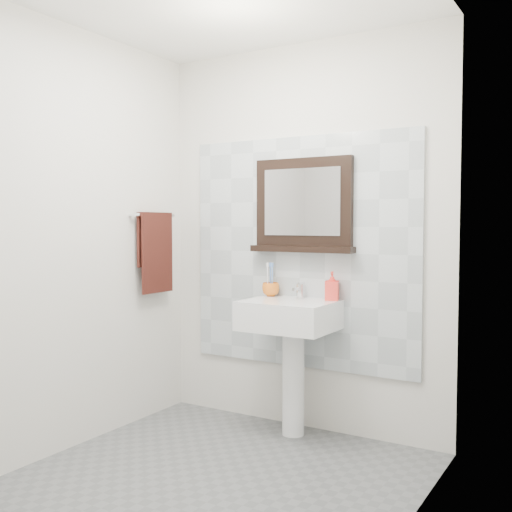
{
  "coord_description": "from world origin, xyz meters",
  "views": [
    {
      "loc": [
        1.76,
        -2.4,
        1.33
      ],
      "look_at": [
        -0.02,
        0.55,
        1.15
      ],
      "focal_mm": 42.0,
      "sensor_mm": 36.0,
      "label": 1
    }
  ],
  "objects_px": {
    "toothbrush_cup": "(271,289)",
    "soap_dispenser": "(332,286)",
    "pedestal_sink": "(290,330)",
    "framed_mirror": "(303,207)",
    "hand_towel": "(155,246)"
  },
  "relations": [
    {
      "from": "toothbrush_cup",
      "to": "framed_mirror",
      "type": "distance_m",
      "value": 0.58
    },
    {
      "from": "framed_mirror",
      "to": "toothbrush_cup",
      "type": "bearing_deg",
      "value": -166.69
    },
    {
      "from": "toothbrush_cup",
      "to": "hand_towel",
      "type": "height_order",
      "value": "hand_towel"
    },
    {
      "from": "toothbrush_cup",
      "to": "soap_dispenser",
      "type": "distance_m",
      "value": 0.44
    },
    {
      "from": "pedestal_sink",
      "to": "framed_mirror",
      "type": "bearing_deg",
      "value": 91.07
    },
    {
      "from": "toothbrush_cup",
      "to": "soap_dispenser",
      "type": "xyz_separation_m",
      "value": [
        0.44,
        0.01,
        0.05
      ]
    },
    {
      "from": "toothbrush_cup",
      "to": "soap_dispenser",
      "type": "height_order",
      "value": "soap_dispenser"
    },
    {
      "from": "framed_mirror",
      "to": "hand_towel",
      "type": "relative_size",
      "value": 1.29
    },
    {
      "from": "framed_mirror",
      "to": "hand_towel",
      "type": "xyz_separation_m",
      "value": [
        -0.97,
        -0.31,
        -0.26
      ]
    },
    {
      "from": "pedestal_sink",
      "to": "toothbrush_cup",
      "type": "height_order",
      "value": "pedestal_sink"
    },
    {
      "from": "soap_dispenser",
      "to": "framed_mirror",
      "type": "xyz_separation_m",
      "value": [
        -0.22,
        0.04,
        0.49
      ]
    },
    {
      "from": "pedestal_sink",
      "to": "framed_mirror",
      "type": "height_order",
      "value": "framed_mirror"
    },
    {
      "from": "soap_dispenser",
      "to": "hand_towel",
      "type": "xyz_separation_m",
      "value": [
        -1.2,
        -0.26,
        0.23
      ]
    },
    {
      "from": "framed_mirror",
      "to": "hand_towel",
      "type": "height_order",
      "value": "framed_mirror"
    },
    {
      "from": "soap_dispenser",
      "to": "framed_mirror",
      "type": "height_order",
      "value": "framed_mirror"
    }
  ]
}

